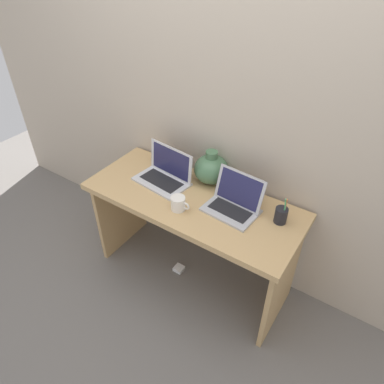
{
  "coord_description": "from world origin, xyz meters",
  "views": [
    {
      "loc": [
        0.94,
        -1.41,
        2.1
      ],
      "look_at": [
        0.0,
        0.0,
        0.78
      ],
      "focal_mm": 32.79,
      "sensor_mm": 36.0,
      "label": 1
    }
  ],
  "objects_px": {
    "laptop_right": "(235,200)",
    "green_vase": "(211,169)",
    "power_brick": "(179,269)",
    "laptop_left": "(166,172)",
    "coffee_mug": "(178,203)",
    "pen_cup": "(281,215)"
  },
  "relations": [
    {
      "from": "green_vase",
      "to": "coffee_mug",
      "type": "relative_size",
      "value": 1.81
    },
    {
      "from": "pen_cup",
      "to": "laptop_right",
      "type": "bearing_deg",
      "value": -172.08
    },
    {
      "from": "laptop_left",
      "to": "laptop_right",
      "type": "xyz_separation_m",
      "value": [
        0.52,
        -0.01,
        -0.0
      ]
    },
    {
      "from": "green_vase",
      "to": "pen_cup",
      "type": "relative_size",
      "value": 1.21
    },
    {
      "from": "laptop_left",
      "to": "laptop_right",
      "type": "distance_m",
      "value": 0.52
    },
    {
      "from": "coffee_mug",
      "to": "power_brick",
      "type": "height_order",
      "value": "coffee_mug"
    },
    {
      "from": "laptop_left",
      "to": "pen_cup",
      "type": "relative_size",
      "value": 2.04
    },
    {
      "from": "green_vase",
      "to": "power_brick",
      "type": "bearing_deg",
      "value": -113.23
    },
    {
      "from": "laptop_left",
      "to": "power_brick",
      "type": "bearing_deg",
      "value": -31.72
    },
    {
      "from": "laptop_left",
      "to": "green_vase",
      "type": "distance_m",
      "value": 0.3
    },
    {
      "from": "laptop_right",
      "to": "green_vase",
      "type": "xyz_separation_m",
      "value": [
        -0.26,
        0.16,
        0.04
      ]
    },
    {
      "from": "coffee_mug",
      "to": "pen_cup",
      "type": "relative_size",
      "value": 0.67
    },
    {
      "from": "green_vase",
      "to": "laptop_left",
      "type": "bearing_deg",
      "value": -148.93
    },
    {
      "from": "pen_cup",
      "to": "power_brick",
      "type": "bearing_deg",
      "value": -169.18
    },
    {
      "from": "green_vase",
      "to": "laptop_right",
      "type": "bearing_deg",
      "value": -31.47
    },
    {
      "from": "green_vase",
      "to": "coffee_mug",
      "type": "distance_m",
      "value": 0.36
    },
    {
      "from": "laptop_left",
      "to": "coffee_mug",
      "type": "xyz_separation_m",
      "value": [
        0.24,
        -0.2,
        -0.02
      ]
    },
    {
      "from": "laptop_right",
      "to": "green_vase",
      "type": "height_order",
      "value": "green_vase"
    },
    {
      "from": "laptop_left",
      "to": "pen_cup",
      "type": "xyz_separation_m",
      "value": [
        0.79,
        0.03,
        -0.01
      ]
    },
    {
      "from": "laptop_left",
      "to": "pen_cup",
      "type": "distance_m",
      "value": 0.79
    },
    {
      "from": "laptop_left",
      "to": "power_brick",
      "type": "height_order",
      "value": "laptop_left"
    },
    {
      "from": "green_vase",
      "to": "power_brick",
      "type": "xyz_separation_m",
      "value": [
        -0.11,
        -0.25,
        -0.81
      ]
    }
  ]
}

